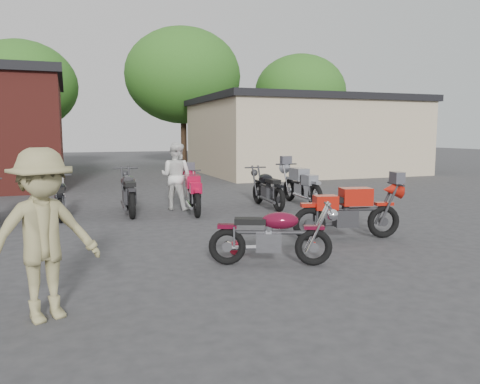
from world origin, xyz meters
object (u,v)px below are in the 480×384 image
object	(u,v)px
row_bike_5	(267,186)
row_bike_6	(301,183)
sportbike	(349,209)
row_bike_2	(60,195)
helmet	(237,248)
row_bike_3	(129,189)
person_tan	(44,235)
vintage_motorcycle	(273,232)
row_bike_4	(193,191)
person_light	(176,176)

from	to	relation	value
row_bike_5	row_bike_6	world-z (taller)	row_bike_6
sportbike	row_bike_2	world-z (taller)	sportbike
helmet	row_bike_3	distance (m)	4.92
sportbike	helmet	world-z (taller)	sportbike
row_bike_6	helmet	bearing A→B (deg)	141.61
person_tan	row_bike_3	world-z (taller)	person_tan
vintage_motorcycle	row_bike_6	xyz separation A→B (m)	(3.27, 5.33, 0.09)
row_bike_4	helmet	bearing A→B (deg)	-177.19
sportbike	row_bike_4	xyz separation A→B (m)	(-2.03, 3.93, -0.02)
vintage_motorcycle	person_light	distance (m)	5.74
row_bike_2	sportbike	bearing A→B (deg)	-130.72
person_tan	row_bike_5	distance (m)	8.20
person_light	row_bike_3	bearing A→B (deg)	48.66
helmet	person_light	xyz separation A→B (m)	(0.09, 4.99, 0.76)
row_bike_6	row_bike_4	bearing A→B (deg)	94.65
row_bike_3	person_tan	bearing A→B (deg)	167.81
row_bike_5	person_light	bearing A→B (deg)	77.94
sportbike	row_bike_4	bearing A→B (deg)	129.02
row_bike_3	row_bike_6	size ratio (longest dim) A/B	0.99
person_light	helmet	bearing A→B (deg)	127.13
helmet	row_bike_4	xyz separation A→B (m)	(0.38, 4.31, 0.44)
row_bike_3	sportbike	bearing A→B (deg)	-138.43
row_bike_3	row_bike_6	xyz separation A→B (m)	(4.76, -0.16, 0.00)
row_bike_2	helmet	bearing A→B (deg)	-150.29
sportbike	helmet	xyz separation A→B (m)	(-2.41, -0.38, -0.46)
helmet	row_bike_3	world-z (taller)	row_bike_3
person_tan	helmet	bearing A→B (deg)	10.26
vintage_motorcycle	row_bike_6	bearing A→B (deg)	80.70
sportbike	person_light	bearing A→B (deg)	128.46
vintage_motorcycle	row_bike_5	world-z (taller)	row_bike_5
vintage_motorcycle	person_light	size ratio (longest dim) A/B	1.03
helmet	row_bike_4	world-z (taller)	row_bike_4
sportbike	person_light	xyz separation A→B (m)	(-2.32, 4.60, 0.29)
row_bike_4	row_bike_2	bearing A→B (deg)	90.00
sportbike	person_tan	size ratio (longest dim) A/B	1.09
person_tan	row_bike_5	xyz separation A→B (m)	(5.33, 6.22, -0.35)
row_bike_5	row_bike_6	bearing A→B (deg)	-80.78
vintage_motorcycle	person_light	world-z (taller)	person_light
helmet	row_bike_6	xyz separation A→B (m)	(3.59, 4.59, 0.49)
row_bike_6	person_light	bearing A→B (deg)	83.21
row_bike_6	row_bike_2	bearing A→B (deg)	88.19
person_tan	row_bike_5	world-z (taller)	person_tan
row_bike_2	row_bike_4	bearing A→B (deg)	-98.60
person_tan	row_bike_4	bearing A→B (deg)	40.23
person_light	sportbike	bearing A→B (deg)	154.95
vintage_motorcycle	row_bike_6	distance (m)	6.25
row_bike_5	sportbike	bearing A→B (deg)	179.97
person_light	row_bike_2	size ratio (longest dim) A/B	0.96
person_light	row_bike_3	distance (m)	1.31
sportbike	row_bike_6	distance (m)	4.37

